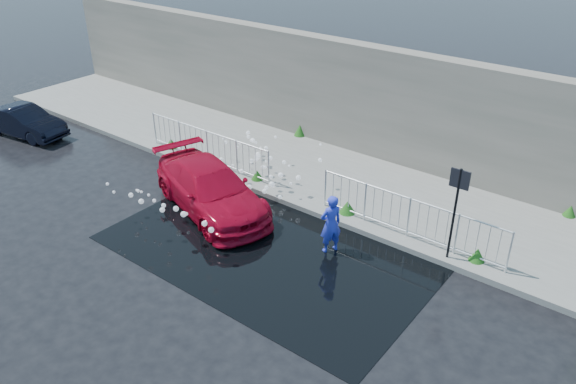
{
  "coord_description": "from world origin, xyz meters",
  "views": [
    {
      "loc": [
        7.91,
        -7.9,
        7.95
      ],
      "look_at": [
        0.17,
        2.11,
        1.0
      ],
      "focal_mm": 35.0,
      "sensor_mm": 36.0,
      "label": 1
    }
  ],
  "objects_px": {
    "red_car": "(211,189)",
    "person": "(331,224)",
    "dark_car": "(25,122)",
    "sign_post": "(456,200)"
  },
  "relations": [
    {
      "from": "dark_car",
      "to": "person",
      "type": "height_order",
      "value": "person"
    },
    {
      "from": "sign_post",
      "to": "dark_car",
      "type": "xyz_separation_m",
      "value": [
        -15.17,
        -1.94,
        -1.19
      ]
    },
    {
      "from": "red_car",
      "to": "dark_car",
      "type": "xyz_separation_m",
      "value": [
        -8.96,
        -0.31,
        -0.11
      ]
    },
    {
      "from": "red_car",
      "to": "dark_car",
      "type": "height_order",
      "value": "red_car"
    },
    {
      "from": "person",
      "to": "dark_car",
      "type": "bearing_deg",
      "value": -59.38
    },
    {
      "from": "red_car",
      "to": "person",
      "type": "bearing_deg",
      "value": -66.18
    },
    {
      "from": "dark_car",
      "to": "person",
      "type": "xyz_separation_m",
      "value": [
        12.68,
        0.64,
        0.24
      ]
    },
    {
      "from": "sign_post",
      "to": "red_car",
      "type": "height_order",
      "value": "sign_post"
    },
    {
      "from": "sign_post",
      "to": "red_car",
      "type": "xyz_separation_m",
      "value": [
        -6.21,
        -1.63,
        -1.08
      ]
    },
    {
      "from": "red_car",
      "to": "person",
      "type": "xyz_separation_m",
      "value": [
        3.72,
        0.33,
        0.13
      ]
    }
  ]
}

